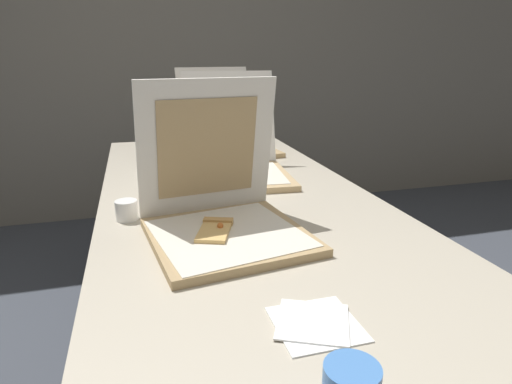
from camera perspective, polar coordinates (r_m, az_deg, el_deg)
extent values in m
cube|color=gray|center=(3.32, -10.85, 19.55)|extent=(10.00, 0.10, 2.60)
cube|color=#BCB29E|center=(1.46, -2.44, -1.03)|extent=(0.89, 2.13, 0.03)
cylinder|color=gray|center=(2.49, -16.19, -2.53)|extent=(0.04, 0.04, 0.69)
cylinder|color=gray|center=(2.58, 0.73, -1.06)|extent=(0.04, 0.04, 0.69)
cube|color=tan|center=(1.11, -3.66, -5.89)|extent=(0.43, 0.43, 0.02)
cube|color=silver|center=(1.10, -3.75, -5.46)|extent=(0.41, 0.41, 0.00)
cube|color=white|center=(1.19, -6.46, 5.79)|extent=(0.39, 0.12, 0.38)
cube|color=tan|center=(1.18, -6.41, 5.78)|extent=(0.28, 0.09, 0.27)
cube|color=#E0B266|center=(1.09, -5.58, -5.27)|extent=(0.11, 0.14, 0.01)
cube|color=tan|center=(1.15, -5.03, -3.91)|extent=(0.08, 0.05, 0.02)
sphere|color=orange|center=(1.10, -4.77, -4.47)|extent=(0.02, 0.02, 0.02)
cube|color=tan|center=(1.63, -2.32, 1.97)|extent=(0.41, 0.41, 0.02)
cube|color=silver|center=(1.63, -2.10, 2.42)|extent=(0.35, 0.35, 0.00)
cube|color=white|center=(1.83, -3.58, 9.89)|extent=(0.39, 0.14, 0.37)
cube|color=tan|center=(1.82, -3.54, 9.82)|extent=(0.28, 0.10, 0.26)
cylinder|color=white|center=(1.60, -1.09, 3.21)|extent=(0.03, 0.03, 0.00)
cylinder|color=white|center=(1.61, -0.78, 2.74)|extent=(0.01, 0.00, 0.03)
cylinder|color=white|center=(1.61, -1.31, 2.78)|extent=(0.01, 0.00, 0.03)
cylinder|color=white|center=(1.60, -1.17, 2.64)|extent=(0.01, 0.00, 0.03)
cube|color=tan|center=(2.09, -3.18, 5.45)|extent=(0.43, 0.43, 0.02)
cube|color=silver|center=(2.08, -3.28, 5.73)|extent=(0.34, 0.34, 0.00)
cube|color=white|center=(2.27, -5.44, 11.44)|extent=(0.39, 0.15, 0.37)
cube|color=tan|center=(2.27, -5.41, 11.39)|extent=(0.28, 0.11, 0.27)
cube|color=#EAC156|center=(2.05, -2.52, 5.77)|extent=(0.11, 0.13, 0.01)
cube|color=tan|center=(2.10, -3.42, 6.09)|extent=(0.08, 0.05, 0.02)
sphere|color=red|center=(2.05, -2.29, 6.02)|extent=(0.02, 0.02, 0.02)
sphere|color=#2D6628|center=(2.07, -2.87, 6.15)|extent=(0.02, 0.02, 0.02)
cylinder|color=white|center=(1.75, -12.47, 3.29)|extent=(0.06, 0.06, 0.06)
cylinder|color=white|center=(1.29, -16.76, -2.33)|extent=(0.06, 0.06, 0.06)
cube|color=white|center=(0.80, 7.99, -16.93)|extent=(0.15, 0.15, 0.00)
cube|color=white|center=(0.80, 7.53, -16.63)|extent=(0.17, 0.17, 0.00)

